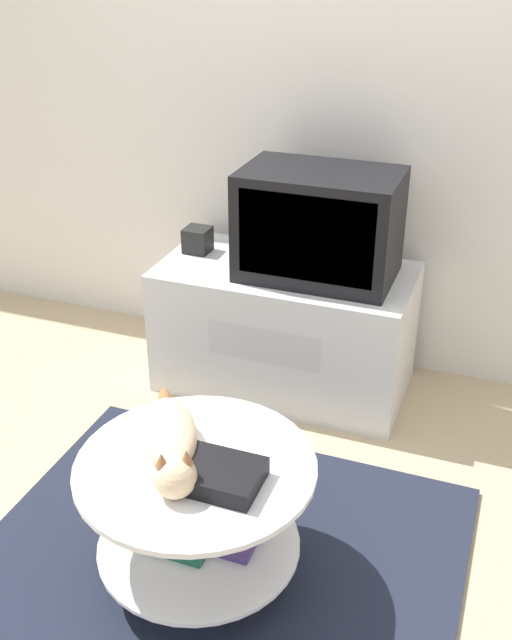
{
  "coord_description": "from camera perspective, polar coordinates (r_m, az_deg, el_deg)",
  "views": [
    {
      "loc": [
        0.73,
        -1.57,
        1.8
      ],
      "look_at": [
        -0.06,
        0.54,
        0.61
      ],
      "focal_mm": 42.0,
      "sensor_mm": 36.0,
      "label": 1
    }
  ],
  "objects": [
    {
      "name": "wall_back",
      "position": [
        3.16,
        7.31,
        18.62
      ],
      "size": [
        8.0,
        0.05,
        2.6
      ],
      "color": "silver",
      "rests_on": "ground_plane"
    },
    {
      "name": "coffee_table",
      "position": [
        2.26,
        -4.41,
        -13.94
      ],
      "size": [
        0.69,
        0.69,
        0.43
      ],
      "color": "#B2B2B7",
      "rests_on": "rug"
    },
    {
      "name": "ground_plane",
      "position": [
        2.49,
        -3.18,
        -18.28
      ],
      "size": [
        12.0,
        12.0,
        0.0
      ],
      "primitive_type": "plane",
      "color": "tan"
    },
    {
      "name": "tv",
      "position": [
        2.96,
        4.83,
        7.25
      ],
      "size": [
        0.61,
        0.39,
        0.43
      ],
      "color": "black",
      "rests_on": "tv_stand"
    },
    {
      "name": "speaker",
      "position": [
        3.24,
        -4.47,
        6.11
      ],
      "size": [
        0.11,
        0.11,
        0.11
      ],
      "color": "black",
      "rests_on": "tv_stand"
    },
    {
      "name": "dvd_box",
      "position": [
        2.07,
        -2.84,
        -11.7
      ],
      "size": [
        0.23,
        0.18,
        0.05
      ],
      "color": "black",
      "rests_on": "coffee_table"
    },
    {
      "name": "tv_stand",
      "position": [
        3.2,
        2.22,
        -0.58
      ],
      "size": [
        1.05,
        0.55,
        0.55
      ],
      "color": "silver",
      "rests_on": "ground_plane"
    },
    {
      "name": "cat",
      "position": [
        2.15,
        -6.52,
        -9.17
      ],
      "size": [
        0.32,
        0.48,
        0.14
      ],
      "rotation": [
        0.0,
        0.0,
        -1.04
      ],
      "color": "beige",
      "rests_on": "coffee_table"
    },
    {
      "name": "rug",
      "position": [
        2.49,
        -3.19,
        -18.12
      ],
      "size": [
        1.5,
        1.29,
        0.02
      ],
      "color": "#1E2333",
      "rests_on": "ground_plane"
    }
  ]
}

